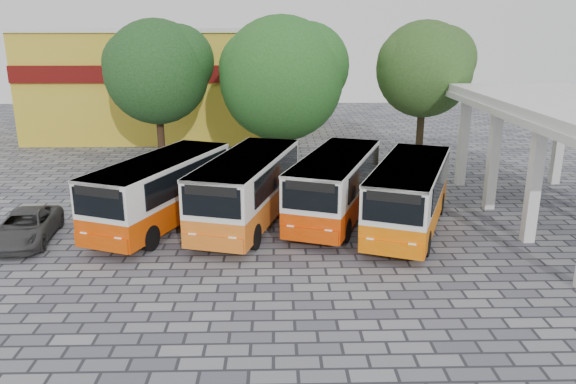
{
  "coord_description": "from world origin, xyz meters",
  "views": [
    {
      "loc": [
        -2.42,
        -19.34,
        8.44
      ],
      "look_at": [
        -1.87,
        4.07,
        1.5
      ],
      "focal_mm": 35.0,
      "sensor_mm": 36.0,
      "label": 1
    }
  ],
  "objects_px": {
    "bus_far_left": "(161,188)",
    "parked_car": "(26,227)",
    "bus_centre_right": "(335,183)",
    "bus_centre_left": "(248,186)",
    "bus_far_right": "(409,192)"
  },
  "relations": [
    {
      "from": "bus_far_left",
      "to": "bus_centre_right",
      "type": "relative_size",
      "value": 1.01
    },
    {
      "from": "bus_centre_right",
      "to": "bus_far_right",
      "type": "height_order",
      "value": "bus_centre_right"
    },
    {
      "from": "bus_centre_right",
      "to": "parked_car",
      "type": "bearing_deg",
      "value": -149.29
    },
    {
      "from": "bus_far_left",
      "to": "parked_car",
      "type": "distance_m",
      "value": 5.6
    },
    {
      "from": "bus_centre_right",
      "to": "parked_car",
      "type": "height_order",
      "value": "bus_centre_right"
    },
    {
      "from": "bus_centre_left",
      "to": "bus_centre_right",
      "type": "relative_size",
      "value": 1.03
    },
    {
      "from": "bus_far_left",
      "to": "parked_car",
      "type": "xyz_separation_m",
      "value": [
        -5.19,
        -1.81,
        -1.1
      ]
    },
    {
      "from": "bus_centre_left",
      "to": "bus_far_right",
      "type": "height_order",
      "value": "bus_centre_left"
    },
    {
      "from": "bus_far_right",
      "to": "parked_car",
      "type": "distance_m",
      "value": 15.87
    },
    {
      "from": "parked_car",
      "to": "bus_centre_left",
      "type": "bearing_deg",
      "value": 5.38
    },
    {
      "from": "bus_centre_left",
      "to": "parked_car",
      "type": "height_order",
      "value": "bus_centre_left"
    },
    {
      "from": "bus_far_left",
      "to": "bus_centre_right",
      "type": "distance_m",
      "value": 7.67
    },
    {
      "from": "bus_far_left",
      "to": "bus_centre_left",
      "type": "relative_size",
      "value": 0.99
    },
    {
      "from": "bus_far_left",
      "to": "bus_centre_left",
      "type": "xyz_separation_m",
      "value": [
        3.74,
        0.05,
        0.04
      ]
    },
    {
      "from": "parked_car",
      "to": "bus_far_right",
      "type": "bearing_deg",
      "value": -2.95
    }
  ]
}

